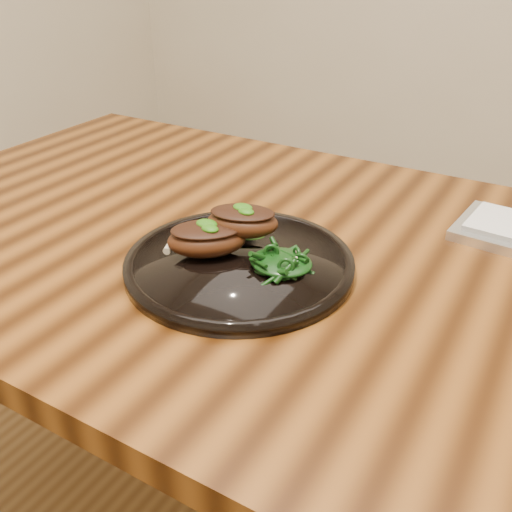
{
  "coord_description": "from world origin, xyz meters",
  "views": [
    {
      "loc": [
        0.24,
        -0.65,
        1.14
      ],
      "look_at": [
        -0.09,
        -0.09,
        0.78
      ],
      "focal_mm": 40.0,
      "sensor_mm": 36.0,
      "label": 1
    }
  ],
  "objects": [
    {
      "name": "lamb_chop_front",
      "position": [
        -0.16,
        -0.1,
        0.79
      ],
      "size": [
        0.12,
        0.12,
        0.05
      ],
      "color": "#3F1C0C",
      "rests_on": "plate"
    },
    {
      "name": "lamb_chop_back",
      "position": [
        -0.13,
        -0.06,
        0.81
      ],
      "size": [
        0.11,
        0.09,
        0.04
      ],
      "color": "#3F1C0C",
      "rests_on": "plate"
    },
    {
      "name": "greens_heap",
      "position": [
        -0.05,
        -0.09,
        0.78
      ],
      "size": [
        0.08,
        0.08,
        0.03
      ],
      "color": "black",
      "rests_on": "plate"
    },
    {
      "name": "desk",
      "position": [
        0.0,
        0.0,
        0.67
      ],
      "size": [
        1.6,
        0.8,
        0.75
      ],
      "color": "black",
      "rests_on": "ground"
    },
    {
      "name": "plate",
      "position": [
        -0.11,
        -0.09,
        0.76
      ],
      "size": [
        0.31,
        0.31,
        0.02
      ],
      "color": "black",
      "rests_on": "desk"
    },
    {
      "name": "herb_smear",
      "position": [
        -0.15,
        -0.03,
        0.77
      ],
      "size": [
        0.08,
        0.05,
        0.0
      ],
      "primitive_type": "ellipsoid",
      "color": "#164A07",
      "rests_on": "plate"
    }
  ]
}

